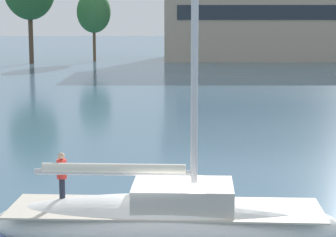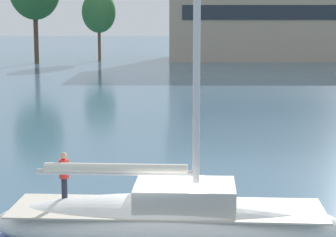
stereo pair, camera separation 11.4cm
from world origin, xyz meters
name	(u,v)px [view 2 (the right image)]	position (x,y,z in m)	size (l,w,h in m)	color
waterfront_building	(290,14)	(19.83, 91.03, 7.59)	(41.84, 15.86, 15.10)	tan
tree_shore_left	(99,12)	(-11.99, 86.78, 7.95)	(5.52, 5.52, 11.36)	brown
sailboat_main	(168,222)	(0.03, 0.00, 1.11)	(12.06, 3.95, 16.34)	white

